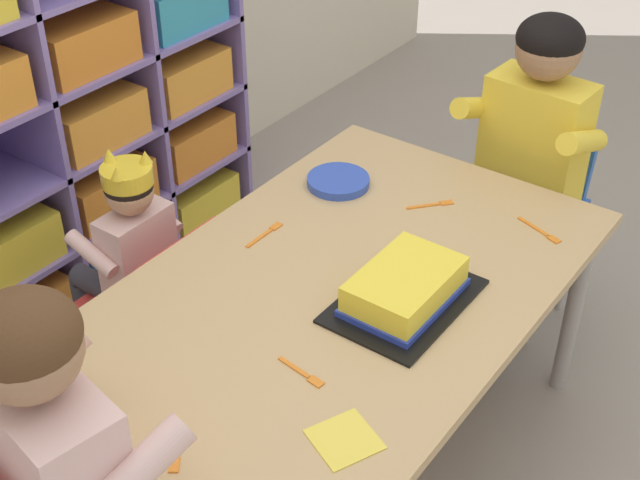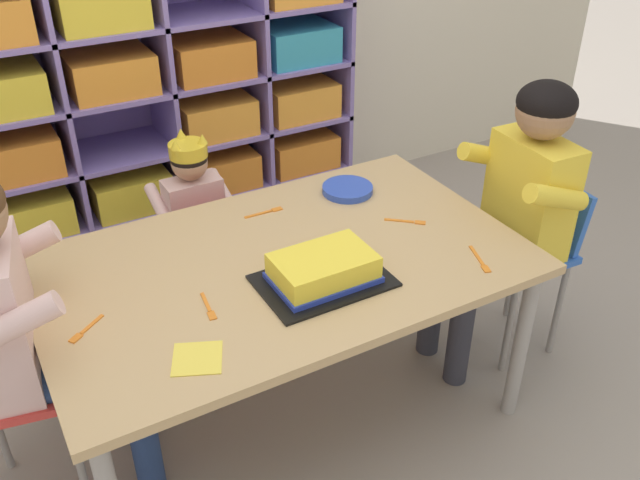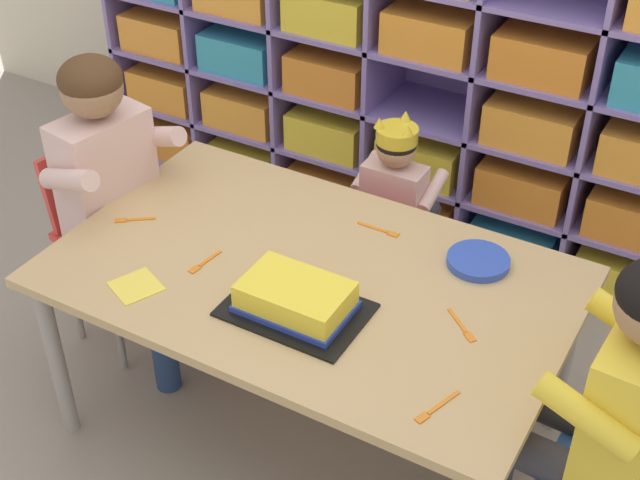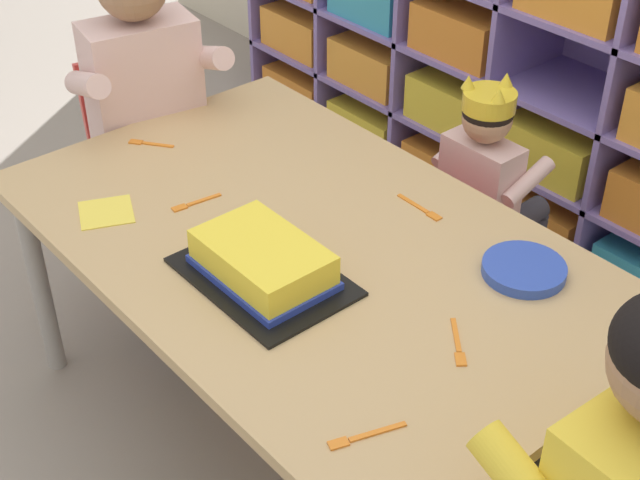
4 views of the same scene
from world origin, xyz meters
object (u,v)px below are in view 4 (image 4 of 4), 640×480
(adult_helper_seated, at_px, (153,101))
(fork_beside_plate_stack, at_px, (193,203))
(fork_at_table_front_edge, at_px, (458,345))
(birthday_cake_on_tray, at_px, (263,264))
(paper_plate_stack, at_px, (524,269))
(classroom_chair_blue, at_px, (459,235))
(child_with_crown, at_px, (490,177))
(fork_scattered_mid_table, at_px, (148,143))
(activity_table, at_px, (307,259))
(fork_near_cake_tray, at_px, (362,436))
(classroom_chair_adult_side, at_px, (147,151))
(fork_by_napkin, at_px, (422,209))

(adult_helper_seated, bearing_deg, fork_beside_plate_stack, -100.23)
(adult_helper_seated, bearing_deg, fork_at_table_front_edge, -82.24)
(fork_beside_plate_stack, bearing_deg, birthday_cake_on_tray, -90.68)
(paper_plate_stack, bearing_deg, classroom_chair_blue, 144.58)
(classroom_chair_blue, xyz_separation_m, adult_helper_seated, (-0.68, -0.53, 0.32))
(child_with_crown, xyz_separation_m, paper_plate_stack, (0.44, -0.42, 0.15))
(classroom_chair_blue, xyz_separation_m, fork_scattered_mid_table, (-0.55, -0.63, 0.28))
(birthday_cake_on_tray, distance_m, paper_plate_stack, 0.55)
(activity_table, xyz_separation_m, child_with_crown, (-0.05, 0.69, -0.08))
(fork_at_table_front_edge, height_order, fork_near_cake_tray, same)
(activity_table, distance_m, paper_plate_stack, 0.48)
(child_with_crown, relative_size, classroom_chair_adult_side, 1.10)
(fork_at_table_front_edge, distance_m, fork_near_cake_tray, 0.30)
(paper_plate_stack, distance_m, fork_scattered_mid_table, 1.04)
(adult_helper_seated, distance_m, paper_plate_stack, 1.14)
(classroom_chair_adult_side, distance_m, fork_by_napkin, 0.95)
(classroom_chair_blue, height_order, fork_at_table_front_edge, fork_at_table_front_edge)
(child_with_crown, relative_size, adult_helper_seated, 0.74)
(activity_table, bearing_deg, birthday_cake_on_tray, -72.62)
(classroom_chair_blue, relative_size, adult_helper_seated, 0.55)
(fork_at_table_front_edge, bearing_deg, birthday_cake_on_tray, 60.91)
(birthday_cake_on_tray, bearing_deg, adult_helper_seated, 164.65)
(classroom_chair_blue, relative_size, classroom_chair_adult_side, 0.81)
(adult_helper_seated, relative_size, birthday_cake_on_tray, 2.88)
(classroom_chair_adult_side, xyz_separation_m, birthday_cake_on_tray, (0.89, -0.23, 0.21))
(fork_by_napkin, bearing_deg, child_with_crown, -71.62)
(classroom_chair_adult_side, xyz_separation_m, adult_helper_seated, (0.11, -0.02, 0.21))
(child_with_crown, xyz_separation_m, fork_beside_plate_stack, (-0.23, -0.80, 0.14))
(classroom_chair_blue, bearing_deg, adult_helper_seated, 37.67)
(fork_scattered_mid_table, bearing_deg, fork_near_cake_tray, -49.13)
(fork_at_table_front_edge, bearing_deg, fork_by_napkin, 3.05)
(classroom_chair_blue, height_order, fork_beside_plate_stack, fork_beside_plate_stack)
(fork_by_napkin, bearing_deg, classroom_chair_adult_side, 13.53)
(activity_table, relative_size, paper_plate_stack, 8.12)
(paper_plate_stack, relative_size, fork_beside_plate_stack, 1.40)
(child_with_crown, relative_size, fork_near_cake_tray, 5.66)
(classroom_chair_blue, distance_m, classroom_chair_adult_side, 0.94)
(adult_helper_seated, height_order, fork_near_cake_tray, adult_helper_seated)
(fork_at_table_front_edge, distance_m, fork_scattered_mid_table, 1.06)
(paper_plate_stack, distance_m, fork_by_napkin, 0.31)
(activity_table, xyz_separation_m, adult_helper_seated, (-0.73, 0.05, 0.10))
(fork_at_table_front_edge, xyz_separation_m, fork_near_cake_tray, (0.05, -0.30, 0.00))
(adult_helper_seated, height_order, fork_at_table_front_edge, adult_helper_seated)
(adult_helper_seated, height_order, paper_plate_stack, adult_helper_seated)
(fork_at_table_front_edge, bearing_deg, classroom_chair_blue, -9.19)
(birthday_cake_on_tray, bearing_deg, classroom_chair_adult_side, 165.24)
(child_with_crown, bearing_deg, activity_table, 93.71)
(activity_table, distance_m, fork_scattered_mid_table, 0.60)
(child_with_crown, height_order, birthday_cake_on_tray, child_with_crown)
(fork_by_napkin, bearing_deg, fork_at_table_front_edge, 143.86)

